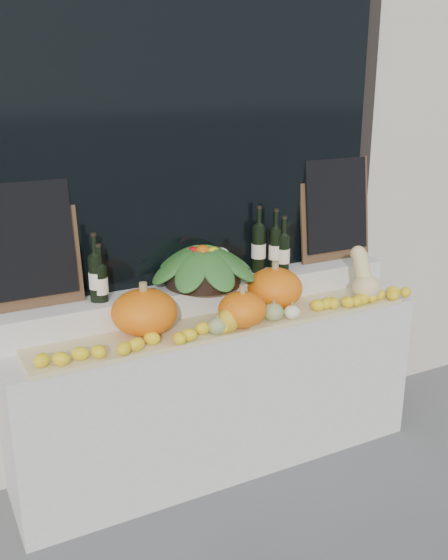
# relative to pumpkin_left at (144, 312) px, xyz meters

# --- Properties ---
(storefront_facade) EXTENTS (7.00, 0.94, 4.50)m
(storefront_facade) POSITION_rel_pumpkin_left_xyz_m (0.44, 0.79, 1.23)
(storefront_facade) COLOR beige
(storefront_facade) RESTS_ON ground
(display_sill) EXTENTS (2.30, 0.55, 0.88)m
(display_sill) POSITION_rel_pumpkin_left_xyz_m (0.44, 0.07, -0.58)
(display_sill) COLOR silver
(display_sill) RESTS_ON ground
(rear_tier) EXTENTS (2.30, 0.25, 0.16)m
(rear_tier) POSITION_rel_pumpkin_left_xyz_m (0.44, 0.22, -0.06)
(rear_tier) COLOR silver
(rear_tier) RESTS_ON display_sill
(straw_bedding) EXTENTS (2.10, 0.32, 0.02)m
(straw_bedding) POSITION_rel_pumpkin_left_xyz_m (0.44, -0.05, -0.13)
(straw_bedding) COLOR tan
(straw_bedding) RESTS_ON display_sill
(pumpkin_left) EXTENTS (0.41, 0.41, 0.23)m
(pumpkin_left) POSITION_rel_pumpkin_left_xyz_m (0.00, 0.00, 0.00)
(pumpkin_left) COLOR orange
(pumpkin_left) RESTS_ON straw_bedding
(pumpkin_right) EXTENTS (0.32, 0.32, 0.22)m
(pumpkin_right) POSITION_rel_pumpkin_left_xyz_m (0.77, 0.02, -0.00)
(pumpkin_right) COLOR orange
(pumpkin_right) RESTS_ON straw_bedding
(pumpkin_center) EXTENTS (0.30, 0.30, 0.18)m
(pumpkin_center) POSITION_rel_pumpkin_left_xyz_m (0.48, -0.14, -0.02)
(pumpkin_center) COLOR orange
(pumpkin_center) RESTS_ON straw_bedding
(butternut_squash) EXTENTS (0.17, 0.22, 0.30)m
(butternut_squash) POSITION_rel_pumpkin_left_xyz_m (1.30, -0.10, 0.01)
(butternut_squash) COLOR #EFD38C
(butternut_squash) RESTS_ON straw_bedding
(decorative_gourds) EXTENTS (0.54, 0.14, 0.15)m
(decorative_gourds) POSITION_rel_pumpkin_left_xyz_m (0.50, -0.17, -0.06)
(decorative_gourds) COLOR #3C6B20
(decorative_gourds) RESTS_ON straw_bedding
(lemon_heap) EXTENTS (2.20, 0.16, 0.06)m
(lemon_heap) POSITION_rel_pumpkin_left_xyz_m (0.44, -0.16, -0.08)
(lemon_heap) COLOR yellow
(lemon_heap) RESTS_ON straw_bedding
(produce_bowl) EXTENTS (0.63, 0.63, 0.23)m
(produce_bowl) POSITION_rel_pumpkin_left_xyz_m (0.42, 0.21, 0.13)
(produce_bowl) COLOR black
(produce_bowl) RESTS_ON rear_tier
(wine_bottle_far_left) EXTENTS (0.08, 0.08, 0.36)m
(wine_bottle_far_left) POSITION_rel_pumpkin_left_xyz_m (-0.17, 0.21, 0.15)
(wine_bottle_far_left) COLOR black
(wine_bottle_far_left) RESTS_ON rear_tier
(wine_bottle_near_left) EXTENTS (0.08, 0.08, 0.30)m
(wine_bottle_near_left) POSITION_rel_pumpkin_left_xyz_m (-0.15, 0.20, 0.12)
(wine_bottle_near_left) COLOR black
(wine_bottle_near_left) RESTS_ON rear_tier
(wine_bottle_tall) EXTENTS (0.08, 0.08, 0.39)m
(wine_bottle_tall) POSITION_rel_pumpkin_left_xyz_m (0.80, 0.26, 0.16)
(wine_bottle_tall) COLOR black
(wine_bottle_tall) RESTS_ON rear_tier
(wine_bottle_near_right) EXTENTS (0.08, 0.08, 0.37)m
(wine_bottle_near_right) POSITION_rel_pumpkin_left_xyz_m (0.89, 0.22, 0.16)
(wine_bottle_near_right) COLOR black
(wine_bottle_near_right) RESTS_ON rear_tier
(wine_bottle_far_right) EXTENTS (0.08, 0.08, 0.33)m
(wine_bottle_far_right) POSITION_rel_pumpkin_left_xyz_m (0.93, 0.19, 0.14)
(wine_bottle_far_right) COLOR black
(wine_bottle_far_right) RESTS_ON rear_tier
(chalkboard_left) EXTENTS (0.50, 0.11, 0.62)m
(chalkboard_left) POSITION_rel_pumpkin_left_xyz_m (-0.48, 0.28, 0.34)
(chalkboard_left) COLOR #4C331E
(chalkboard_left) RESTS_ON rear_tier
(chalkboard_right) EXTENTS (0.50, 0.11, 0.62)m
(chalkboard_right) POSITION_rel_pumpkin_left_xyz_m (1.36, 0.28, 0.34)
(chalkboard_right) COLOR #4C331E
(chalkboard_right) RESTS_ON rear_tier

